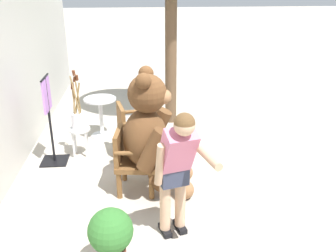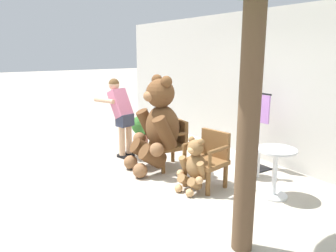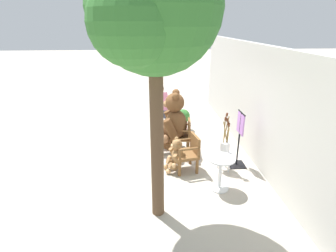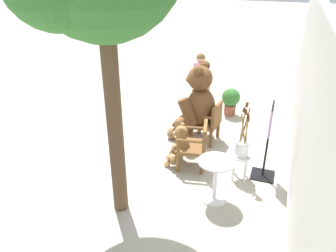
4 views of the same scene
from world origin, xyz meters
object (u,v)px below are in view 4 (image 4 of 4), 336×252
(person_visitor, at_px, (200,82))
(teddy_bear_large, at_px, (197,103))
(teddy_bear_small, at_px, (180,145))
(brush_bucket, at_px, (242,145))
(wooden_chair_left, at_px, (208,121))
(potted_plant, at_px, (231,100))
(clothing_display_stand, at_px, (268,140))
(wooden_chair_right, at_px, (195,144))
(round_side_table, at_px, (215,176))
(white_stool, at_px, (240,160))

(person_visitor, bearing_deg, teddy_bear_large, 11.47)
(teddy_bear_small, height_order, person_visitor, person_visitor)
(brush_bucket, bearing_deg, wooden_chair_left, -143.06)
(potted_plant, relative_size, clothing_display_stand, 0.50)
(wooden_chair_right, relative_size, round_side_table, 1.19)
(teddy_bear_large, bearing_deg, clothing_display_stand, 58.18)
(teddy_bear_small, relative_size, white_stool, 1.78)
(potted_plant, distance_m, clothing_display_stand, 2.63)
(wooden_chair_left, height_order, teddy_bear_large, teddy_bear_large)
(teddy_bear_small, bearing_deg, potted_plant, 169.21)
(person_visitor, xyz_separation_m, white_stool, (2.17, 1.32, -0.56))
(wooden_chair_left, height_order, person_visitor, person_visitor)
(wooden_chair_left, relative_size, clothing_display_stand, 0.63)
(wooden_chair_left, bearing_deg, person_visitor, -155.52)
(wooden_chair_left, distance_m, wooden_chair_right, 1.02)
(teddy_bear_small, bearing_deg, round_side_table, 46.53)
(teddy_bear_large, height_order, white_stool, teddy_bear_large)
(wooden_chair_right, distance_m, clothing_display_stand, 1.26)
(teddy_bear_large, bearing_deg, brush_bucket, 44.40)
(wooden_chair_right, distance_m, brush_bucket, 0.86)
(potted_plant, bearing_deg, white_stool, 13.70)
(person_visitor, xyz_separation_m, brush_bucket, (2.17, 1.32, -0.25))
(brush_bucket, xyz_separation_m, potted_plant, (-2.61, -0.64, -0.26))
(person_visitor, relative_size, clothing_display_stand, 1.12)
(wooden_chair_left, height_order, white_stool, wooden_chair_left)
(round_side_table, bearing_deg, potted_plant, -173.92)
(white_stool, distance_m, brush_bucket, 0.30)
(wooden_chair_right, xyz_separation_m, teddy_bear_small, (0.02, -0.28, -0.06))
(white_stool, bearing_deg, person_visitor, -148.78)
(white_stool, height_order, brush_bucket, brush_bucket)
(person_visitor, xyz_separation_m, potted_plant, (-0.44, 0.68, -0.52))
(teddy_bear_large, height_order, teddy_bear_small, teddy_bear_large)
(wooden_chair_right, height_order, brush_bucket, brush_bucket)
(clothing_display_stand, bearing_deg, teddy_bear_large, -121.82)
(white_stool, distance_m, potted_plant, 2.69)
(person_visitor, bearing_deg, brush_bucket, 31.27)
(person_visitor, bearing_deg, potted_plant, 122.81)
(wooden_chair_right, bearing_deg, potted_plant, 175.47)
(teddy_bear_large, distance_m, brush_bucket, 1.59)
(white_stool, bearing_deg, round_side_table, -21.14)
(teddy_bear_small, height_order, round_side_table, teddy_bear_small)
(teddy_bear_small, distance_m, brush_bucket, 1.15)
(wooden_chair_right, bearing_deg, wooden_chair_left, 179.96)
(wooden_chair_right, bearing_deg, brush_bucket, 84.03)
(wooden_chair_left, xyz_separation_m, round_side_table, (1.84, 0.55, -0.01))
(round_side_table, bearing_deg, teddy_bear_large, -156.06)
(person_visitor, relative_size, round_side_table, 2.13)
(wooden_chair_left, relative_size, teddy_bear_large, 0.52)
(person_visitor, bearing_deg, round_side_table, 19.67)
(brush_bucket, distance_m, round_side_table, 0.81)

